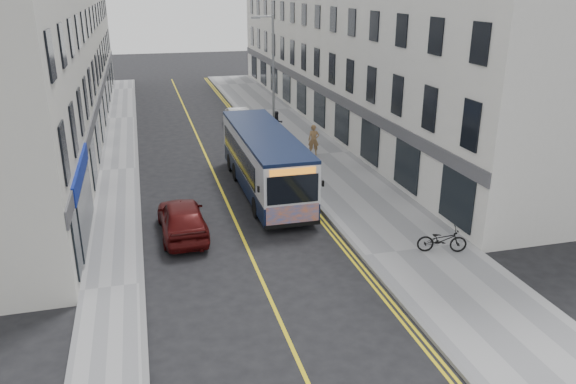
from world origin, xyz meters
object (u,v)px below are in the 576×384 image
streetlamp (272,78)px  pedestrian_far (277,123)px  car_white (239,119)px  car_maroon (182,218)px  city_bus (264,159)px  bicycle (442,240)px  pedestrian_near (314,140)px

streetlamp → pedestrian_far: streetlamp is taller
car_white → car_maroon: car_maroon is taller
city_bus → bicycle: (4.91, -8.45, -1.04)m
streetlamp → pedestrian_far: 4.74m
pedestrian_near → car_white: (-2.97, 8.23, -0.35)m
pedestrian_near → car_white: 8.75m
city_bus → car_maroon: (-4.34, -4.18, -0.89)m
bicycle → car_white: bearing=26.7°
pedestrian_near → pedestrian_far: pedestrian_near is taller
city_bus → pedestrian_near: size_ratio=5.79×
streetlamp → city_bus: bearing=-106.3°
streetlamp → pedestrian_far: bearing=71.3°
city_bus → pedestrian_far: city_bus is taller
streetlamp → pedestrian_near: (2.00, -2.07, -3.37)m
city_bus → pedestrian_far: (3.16, 10.30, -0.73)m
bicycle → pedestrian_far: (-1.75, 18.75, 0.32)m
pedestrian_far → car_maroon: 16.31m
streetlamp → city_bus: streetlamp is taller
bicycle → car_white: 22.16m
car_white → car_maroon: 18.41m
streetlamp → city_bus: (-2.12, -7.23, -2.73)m
city_bus → car_white: (1.15, 13.39, -0.98)m
city_bus → car_white: size_ratio=2.55×
car_maroon → city_bus: bearing=-137.8°
car_white → pedestrian_near: bearing=-70.6°
city_bus → car_maroon: 6.09m
car_maroon → pedestrian_far: bearing=-119.1°
bicycle → car_maroon: car_maroon is taller
car_white → pedestrian_far: bearing=-57.4°
pedestrian_far → car_white: size_ratio=0.39×
city_bus → pedestrian_far: size_ratio=6.48×
pedestrian_near → streetlamp: bearing=153.7°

